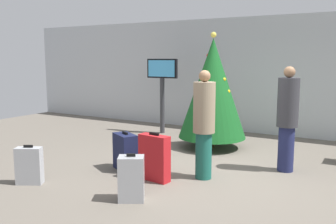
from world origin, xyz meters
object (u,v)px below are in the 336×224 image
traveller_0 (204,122)px  traveller_1 (287,117)px  suitcase_2 (125,152)px  suitcase_1 (131,179)px  suitcase_3 (29,166)px  suitcase_0 (154,158)px  holiday_tree (213,88)px  flight_info_kiosk (162,82)px

traveller_0 → traveller_1: (1.05, 1.06, 0.03)m
traveller_0 → traveller_1: 1.49m
suitcase_2 → suitcase_1: bearing=-50.1°
traveller_0 → suitcase_3: bearing=-144.1°
traveller_0 → suitcase_2: bearing=-169.4°
traveller_0 → suitcase_0: (-0.62, -0.48, -0.55)m
holiday_tree → flight_info_kiosk: bearing=154.6°
holiday_tree → traveller_0: holiday_tree is taller
flight_info_kiosk → traveller_0: 3.74m
suitcase_1 → flight_info_kiosk: bearing=115.8°
suitcase_0 → suitcase_1: size_ratio=1.18×
holiday_tree → suitcase_0: (0.08, -2.45, -0.91)m
flight_info_kiosk → suitcase_2: bearing=-70.3°
suitcase_2 → traveller_1: bearing=28.6°
traveller_0 → suitcase_2: size_ratio=2.59×
flight_info_kiosk → suitcase_2: size_ratio=2.85×
holiday_tree → suitcase_1: bearing=-85.4°
traveller_1 → suitcase_0: 2.34m
flight_info_kiosk → traveller_0: flight_info_kiosk is taller
suitcase_0 → suitcase_2: suitcase_0 is taller
holiday_tree → suitcase_2: holiday_tree is taller
holiday_tree → suitcase_2: 2.51m
holiday_tree → suitcase_1: 3.46m
flight_info_kiosk → suitcase_3: bearing=-86.5°
traveller_1 → suitcase_2: size_ratio=2.67×
suitcase_0 → suitcase_2: bearing=162.9°
flight_info_kiosk → suitcase_0: (1.82, -3.28, -0.95)m
flight_info_kiosk → traveller_1: size_ratio=1.07×
holiday_tree → traveller_1: size_ratio=1.38×
traveller_1 → suitcase_1: traveller_1 is taller
suitcase_3 → suitcase_2: bearing=58.0°
suitcase_1 → suitcase_3: (-1.74, -0.24, -0.02)m
holiday_tree → traveller_1: 2.01m
traveller_0 → suitcase_2: 1.50m
traveller_0 → suitcase_0: bearing=-142.5°
suitcase_1 → suitcase_3: size_ratio=1.07×
flight_info_kiosk → traveller_1: bearing=-26.5°
traveller_1 → suitcase_3: (-3.23, -2.64, -0.65)m
holiday_tree → suitcase_3: holiday_tree is taller
flight_info_kiosk → suitcase_0: flight_info_kiosk is taller
holiday_tree → flight_info_kiosk: holiday_tree is taller
holiday_tree → suitcase_3: 3.97m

